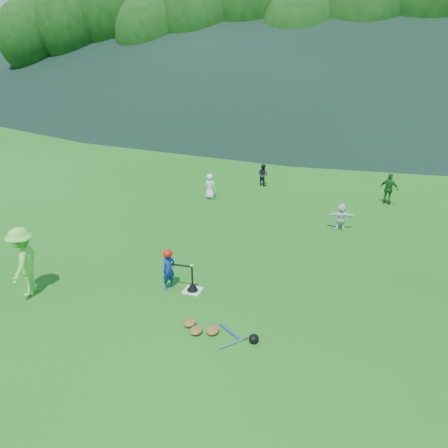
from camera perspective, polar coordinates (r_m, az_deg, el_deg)
name	(u,v)px	position (r m, az deg, el deg)	size (l,w,h in m)	color
ground	(193,291)	(11.52, -4.12, -8.69)	(120.00, 120.00, 0.00)	#195613
home_plate	(193,290)	(11.51, -4.12, -8.64)	(0.45, 0.45, 0.02)	silver
baseball	(192,266)	(11.15, -4.23, -5.44)	(0.08, 0.08, 0.08)	white
batter_child	(169,270)	(11.44, -7.26, -5.93)	(0.40, 0.26, 1.09)	navy
adult_coach	(24,262)	(12.03, -24.70, -4.51)	(1.17, 0.68, 1.82)	#71EA44
fielder_a	(210,186)	(17.98, -1.85, 4.96)	(0.51, 0.33, 1.04)	white
fielder_b	(263,175)	(19.76, 5.09, 6.44)	(0.48, 0.38, 0.99)	black
fielder_c	(389,189)	(18.47, 20.74, 4.30)	(0.74, 0.31, 1.26)	#1B5B1B
fielder_d	(341,217)	(15.42, 15.05, 0.90)	(0.87, 0.28, 0.94)	white
batting_tee	(192,286)	(11.45, -4.14, -8.13)	(0.30, 0.30, 0.68)	black
batter_gear	(169,255)	(11.23, -7.25, -3.98)	(0.73, 0.26, 0.45)	red
equipment_pile	(213,331)	(9.96, -1.51, -13.76)	(1.80, 0.85, 0.19)	olive
outfield_fence	(326,113)	(37.59, 13.23, 13.98)	(70.07, 0.08, 1.33)	gray
tree_line	(345,14)	(43.06, 15.51, 24.87)	(70.04, 11.40, 14.82)	#382314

